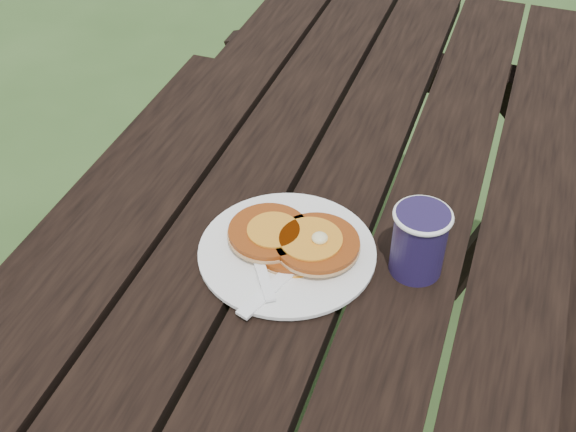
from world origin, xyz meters
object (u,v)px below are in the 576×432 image
(plate, at_px, (287,253))
(picnic_table, at_px, (319,366))
(coffee_cup, at_px, (419,238))
(pancake_stack, at_px, (294,240))

(plate, bearing_deg, picnic_table, 72.94)
(picnic_table, relative_size, coffee_cup, 16.69)
(pancake_stack, xyz_separation_m, coffee_cup, (0.18, 0.03, 0.04))
(plate, xyz_separation_m, pancake_stack, (0.01, 0.01, 0.02))
(picnic_table, height_order, pancake_stack, pancake_stack)
(pancake_stack, bearing_deg, picnic_table, 75.60)
(picnic_table, height_order, coffee_cup, coffee_cup)
(plate, bearing_deg, coffee_cup, 10.85)
(picnic_table, xyz_separation_m, plate, (-0.03, -0.10, 0.39))
(plate, xyz_separation_m, coffee_cup, (0.19, 0.04, 0.06))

